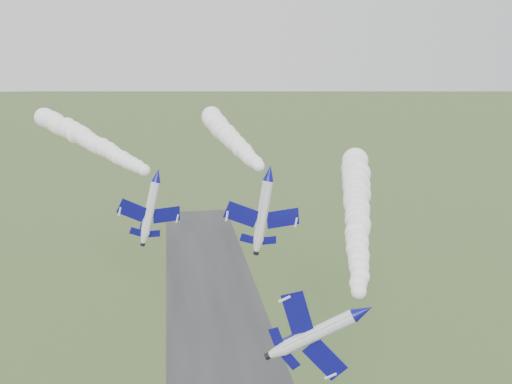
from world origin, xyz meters
TOP-DOWN VIEW (x-y plane):
  - jet_lead at (9.56, -9.18)m, footprint 6.18×12.78m
  - smoke_trail_jet_lead at (19.30, 22.23)m, footprint 21.05×58.84m
  - jet_pair_left at (-11.59, 18.87)m, footprint 9.23×10.95m
  - smoke_trail_jet_pair_left at (-25.83, 50.30)m, footprint 28.71×60.10m
  - jet_pair_right at (4.48, 18.36)m, footprint 11.43×13.78m
  - smoke_trail_jet_pair_right at (2.08, 50.68)m, footprint 10.85×57.69m

SIDE VIEW (x-z plane):
  - jet_lead at x=9.56m, z-range 30.06..39.31m
  - smoke_trail_jet_lead at x=19.30m, z-range 34.41..39.70m
  - jet_pair_right at x=4.48m, z-range 42.17..45.87m
  - jet_pair_left at x=-11.59m, z-range 42.29..45.78m
  - smoke_trail_jet_pair_right at x=2.08m, z-range 42.50..47.41m
  - smoke_trail_jet_pair_left at x=-25.83m, z-range 43.14..47.61m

